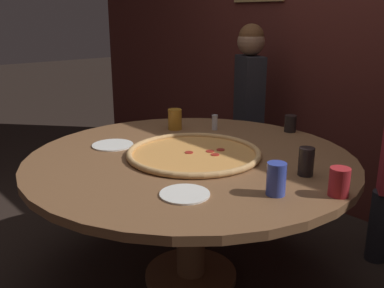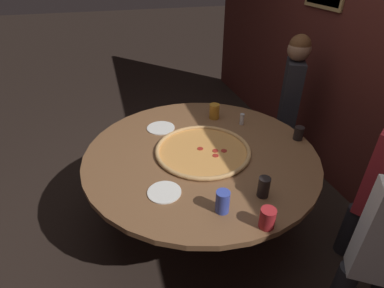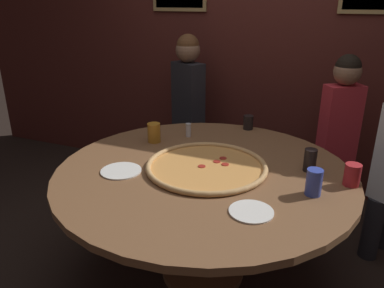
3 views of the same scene
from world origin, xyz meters
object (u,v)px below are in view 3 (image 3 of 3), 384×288
Objects in this scene: diner_far_right at (188,104)px; giant_pizza at (207,166)px; drink_cup_far_left at (352,175)px; condiment_shaker at (188,130)px; drink_cup_near_left at (310,160)px; drink_cup_beside_pizza at (154,133)px; white_plate_near_front at (251,211)px; drink_cup_front_edge at (314,182)px; dining_table at (204,187)px; drink_cup_far_right at (248,122)px; diner_far_left at (339,130)px; white_plate_right_side at (121,171)px.

giant_pizza is at bearing 146.29° from diner_far_right.
drink_cup_far_left is 1.23× the size of condiment_shaker.
diner_far_right is at bearing 144.26° from drink_cup_far_left.
diner_far_right reaches higher than drink_cup_near_left.
diner_far_right is at bearing 97.32° from drink_cup_beside_pizza.
drink_cup_far_left is 0.91× the size of drink_cup_beside_pizza.
white_plate_near_front is 2.15× the size of condiment_shaker.
drink_cup_front_edge is at bearing -133.28° from drink_cup_far_left.
dining_table is 14.38× the size of drink_cup_far_left.
drink_cup_far_right is 0.08× the size of diner_far_right.
condiment_shaker is 1.14m from diner_far_left.
drink_cup_far_left is 1.68m from diner_far_right.
condiment_shaker is at bearing 46.85° from drink_cup_beside_pizza.
dining_table is at bearing -30.15° from drink_cup_beside_pizza.
drink_cup_far_left is at bearing -23.09° from drink_cup_near_left.
drink_cup_far_right is 0.48m from condiment_shaker.
diner_far_right is (-0.59, 1.09, 0.03)m from giant_pizza.
drink_cup_near_left is 1.45m from diner_far_right.
drink_cup_front_edge is (0.61, -0.07, 0.19)m from dining_table.
giant_pizza is 5.37× the size of drink_cup_beside_pizza.
dining_table is 8.20× the size of white_plate_near_front.
drink_cup_far_right is 0.68m from diner_far_left.
drink_cup_front_edge is 1.11m from diner_far_left.
diner_far_right reaches higher than dining_table.
drink_cup_beside_pizza is at bearing 176.54° from drink_cup_near_left.
drink_cup_far_left reaches higher than white_plate_near_front.
drink_cup_far_right is 1.11m from white_plate_right_side.
condiment_shaker is (-0.30, 0.46, 0.17)m from dining_table.
dining_table is at bearing -57.03° from condiment_shaker.
diner_far_left is at bearing 56.79° from dining_table.
diner_far_right is (-0.95, 1.45, 0.04)m from white_plate_near_front.
giant_pizza is at bearing -172.34° from drink_cup_far_left.
dining_table is at bearing 173.62° from drink_cup_front_edge.
drink_cup_far_right is (-0.74, 0.67, -0.01)m from drink_cup_far_left.
white_plate_near_front is at bearing -131.49° from drink_cup_far_left.
drink_cup_far_right is (0.04, 0.77, 0.04)m from giant_pizza.
condiment_shaker is 0.07× the size of diner_far_left.
drink_cup_far_left is 0.25m from drink_cup_front_edge.
white_plate_near_front reaches higher than dining_table.
condiment_shaker reaches higher than white_plate_near_front.
condiment_shaker is (-0.91, 0.53, -0.02)m from drink_cup_front_edge.
dining_table is 13.01× the size of drink_cup_near_left.
drink_cup_front_edge reaches higher than drink_cup_far_right.
giant_pizza is 3.05× the size of white_plate_right_side.
condiment_shaker is at bearing -136.93° from drink_cup_far_right.
drink_cup_front_edge is at bearing 8.16° from white_plate_right_side.
white_plate_right_side is 1.67m from diner_far_left.
white_plate_right_side is at bearing 15.50° from diner_far_left.
white_plate_right_side is at bearing -152.86° from dining_table.
drink_cup_far_right is at bearing 105.80° from white_plate_near_front.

